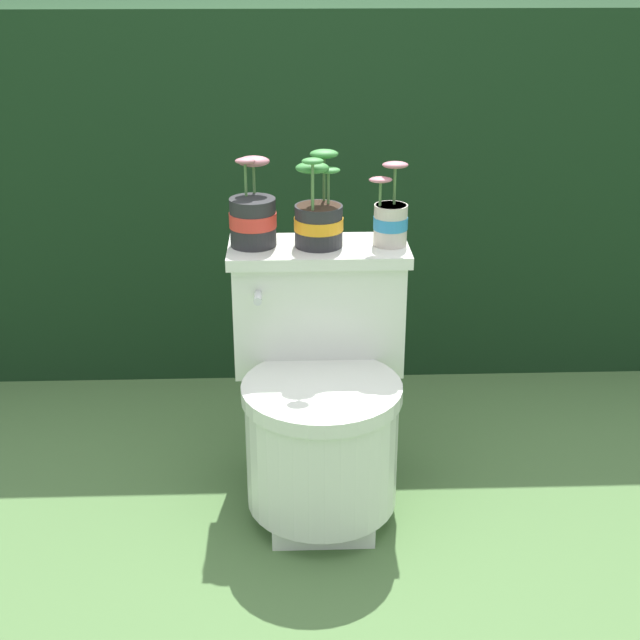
{
  "coord_description": "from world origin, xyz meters",
  "views": [
    {
      "loc": [
        -0.06,
        -1.9,
        1.37
      ],
      "look_at": [
        0.01,
        0.12,
        0.5
      ],
      "focal_mm": 50.0,
      "sensor_mm": 36.0,
      "label": 1
    }
  ],
  "objects_px": {
    "toilet": "(320,395)",
    "potted_plant_middle": "(390,219)",
    "potted_plant_left": "(253,217)",
    "potted_plant_midleft": "(319,217)"
  },
  "relations": [
    {
      "from": "toilet",
      "to": "potted_plant_middle",
      "type": "bearing_deg",
      "value": 39.25
    },
    {
      "from": "potted_plant_left",
      "to": "potted_plant_middle",
      "type": "bearing_deg",
      "value": -1.67
    },
    {
      "from": "potted_plant_midleft",
      "to": "toilet",
      "type": "bearing_deg",
      "value": -90.32
    },
    {
      "from": "potted_plant_midleft",
      "to": "potted_plant_left",
      "type": "bearing_deg",
      "value": 176.18
    },
    {
      "from": "potted_plant_midleft",
      "to": "potted_plant_middle",
      "type": "xyz_separation_m",
      "value": [
        0.18,
        0.0,
        -0.01
      ]
    },
    {
      "from": "toilet",
      "to": "potted_plant_midleft",
      "type": "distance_m",
      "value": 0.45
    },
    {
      "from": "potted_plant_left",
      "to": "potted_plant_midleft",
      "type": "relative_size",
      "value": 0.93
    },
    {
      "from": "toilet",
      "to": "potted_plant_left",
      "type": "bearing_deg",
      "value": 136.03
    },
    {
      "from": "toilet",
      "to": "potted_plant_middle",
      "type": "distance_m",
      "value": 0.47
    },
    {
      "from": "potted_plant_left",
      "to": "potted_plant_midleft",
      "type": "bearing_deg",
      "value": -3.82
    }
  ]
}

